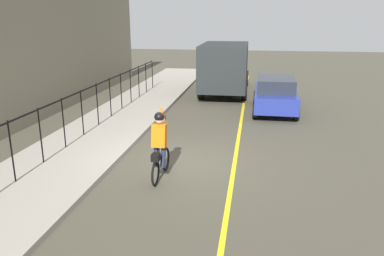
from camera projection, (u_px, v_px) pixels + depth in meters
ground_plane at (180, 162)px, 11.52m from camera, size 80.00×80.00×0.00m
lane_line_centre at (234, 165)px, 11.27m from camera, size 36.00×0.12×0.01m
sidewalk at (73, 153)px, 12.02m from camera, size 40.00×3.20×0.15m
iron_fence at (72, 108)px, 12.69m from camera, size 20.34×0.04×1.60m
cyclist_lead at (160, 146)px, 10.09m from camera, size 1.71×0.37×1.83m
patrol_sedan at (275, 94)px, 17.40m from camera, size 4.41×1.94×1.58m
box_truck_background at (225, 65)px, 21.48m from camera, size 6.73×2.59×2.78m
traffic_cone_near at (161, 113)px, 16.01m from camera, size 0.36×0.36×0.66m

